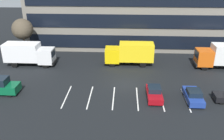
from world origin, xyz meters
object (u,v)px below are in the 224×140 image
object	(u,v)px
box_truck_yellow_all	(130,53)
sedan_navy	(193,96)
box_truck_orange	(224,55)
sedan_maroon	(154,93)
bare_tree	(22,29)
box_truck_white	(29,53)

from	to	relation	value
box_truck_yellow_all	sedan_navy	size ratio (longest dim) A/B	1.85
box_truck_orange	sedan_navy	size ratio (longest dim) A/B	1.95
box_truck_yellow_all	sedan_maroon	size ratio (longest dim) A/B	1.89
box_truck_yellow_all	sedan_maroon	bearing A→B (deg)	-75.45
bare_tree	box_truck_yellow_all	bearing A→B (deg)	-9.40
box_truck_white	bare_tree	xyz separation A→B (m)	(-2.13, 3.99, 2.70)
box_truck_orange	box_truck_white	distance (m)	29.40
box_truck_white	box_truck_yellow_all	bearing A→B (deg)	3.95
sedan_maroon	box_truck_white	bearing A→B (deg)	152.97
bare_tree	sedan_navy	bearing A→B (deg)	-28.93
box_truck_yellow_all	box_truck_orange	bearing A→B (deg)	-2.44
box_truck_yellow_all	bare_tree	distance (m)	18.09
box_truck_yellow_all	bare_tree	size ratio (longest dim) A/B	1.17
box_truck_orange	box_truck_yellow_all	size ratio (longest dim) A/B	1.05
box_truck_white	sedan_maroon	distance (m)	20.48
box_truck_white	box_truck_yellow_all	xyz separation A→B (m)	(15.52, 1.07, -0.02)
box_truck_yellow_all	sedan_navy	world-z (taller)	box_truck_yellow_all
box_truck_yellow_all	sedan_maroon	world-z (taller)	box_truck_yellow_all
box_truck_white	box_truck_yellow_all	distance (m)	15.55
box_truck_orange	sedan_maroon	size ratio (longest dim) A/B	1.98
box_truck_orange	box_truck_yellow_all	world-z (taller)	box_truck_orange
box_truck_orange	sedan_navy	distance (m)	12.30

